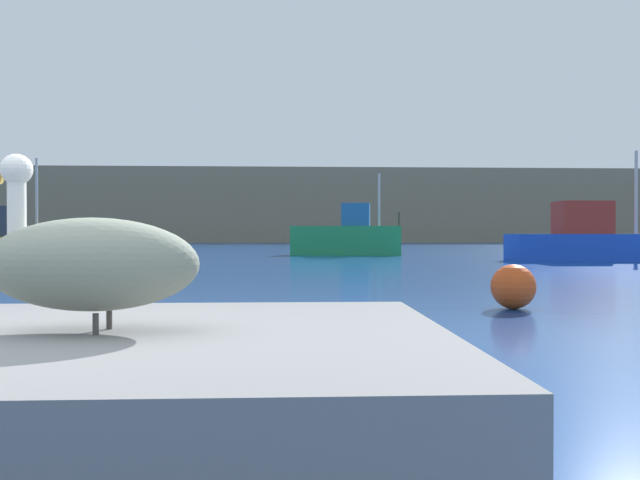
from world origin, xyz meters
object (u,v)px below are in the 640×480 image
at_px(pelican, 89,262).
at_px(fishing_boat_green, 348,237).
at_px(fishing_boat_yellow, 4,240).
at_px(fishing_boat_blue, 588,241).
at_px(mooring_buoy, 513,287).

relative_size(pelican, fishing_boat_green, 0.24).
xyz_separation_m(pelican, fishing_boat_green, (4.02, 29.74, -0.02)).
bearing_deg(fishing_boat_green, fishing_boat_yellow, -162.95).
relative_size(fishing_boat_blue, mooring_buoy, 9.73).
distance_m(fishing_boat_green, mooring_buoy, 23.74).
bearing_deg(fishing_boat_green, pelican, -88.48).
bearing_deg(mooring_buoy, fishing_boat_yellow, 127.36).
bearing_deg(fishing_boat_green, mooring_buoy, -80.17).
distance_m(fishing_boat_yellow, mooring_buoy, 27.06).
distance_m(pelican, mooring_buoy, 7.40).
height_order(fishing_boat_green, mooring_buoy, fishing_boat_green).
distance_m(fishing_boat_yellow, fishing_boat_blue, 25.66).
xyz_separation_m(fishing_boat_green, fishing_boat_blue, (8.91, -7.65, -0.12)).
bearing_deg(pelican, mooring_buoy, -121.38).
height_order(fishing_boat_yellow, mooring_buoy, fishing_boat_yellow).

